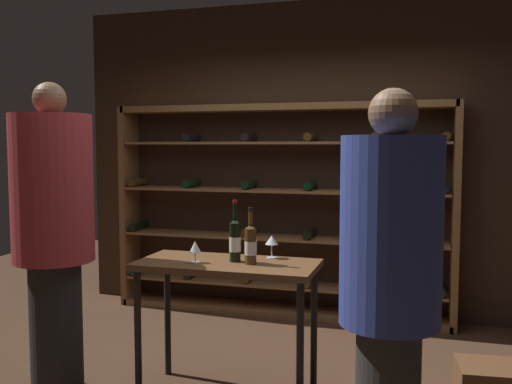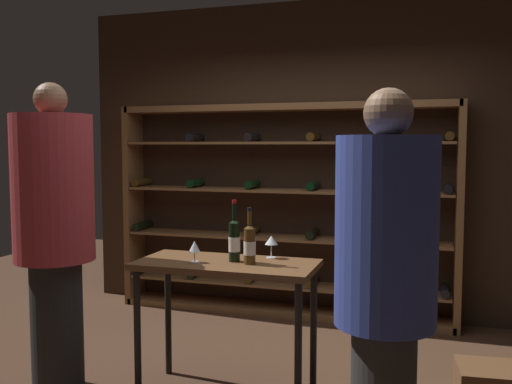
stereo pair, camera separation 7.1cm
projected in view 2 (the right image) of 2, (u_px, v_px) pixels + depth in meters
back_wall at (321, 159)px, 5.36m from camera, size 4.74×0.10×2.95m
wine_rack at (283, 212)px, 5.29m from camera, size 3.19×0.32×1.98m
tasting_table at (226, 279)px, 3.56m from camera, size 1.13×0.53×0.87m
person_bystander_dark_jacket at (54, 224)px, 3.62m from camera, size 0.51×0.51×1.99m
person_guest_blue_shirt at (385, 275)px, 2.54m from camera, size 0.46×0.46×1.85m
wine_bottle_amber_reserve at (234, 240)px, 3.54m from camera, size 0.07×0.07×0.39m
wine_bottle_red_label at (250, 244)px, 3.47m from camera, size 0.08×0.08×0.35m
wine_glass_stemmed_right at (194, 248)px, 3.52m from camera, size 0.07×0.07×0.14m
wine_glass_stemmed_left at (271, 241)px, 3.65m from camera, size 0.08×0.08×0.15m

